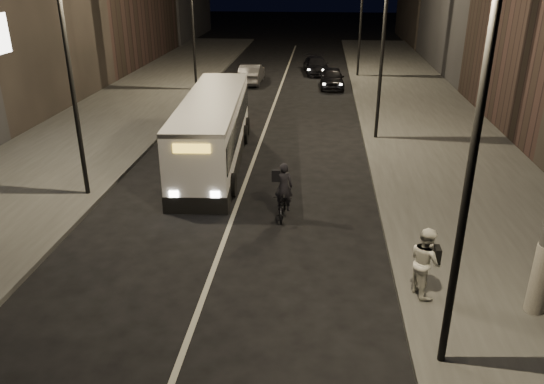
% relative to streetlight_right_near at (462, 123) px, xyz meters
% --- Properties ---
extents(ground, '(180.00, 180.00, 0.00)m').
position_rel_streetlight_right_near_xyz_m(ground, '(-5.33, 4.00, -5.36)').
color(ground, black).
rests_on(ground, ground).
extents(sidewalk_right, '(7.00, 70.00, 0.16)m').
position_rel_streetlight_right_near_xyz_m(sidewalk_right, '(3.17, 18.00, -5.28)').
color(sidewalk_right, '#393936').
rests_on(sidewalk_right, ground).
extents(sidewalk_left, '(7.00, 70.00, 0.16)m').
position_rel_streetlight_right_near_xyz_m(sidewalk_left, '(-13.83, 18.00, -5.28)').
color(sidewalk_left, '#393936').
rests_on(sidewalk_left, ground).
extents(streetlight_right_near, '(1.20, 0.44, 8.12)m').
position_rel_streetlight_right_near_xyz_m(streetlight_right_near, '(0.00, 0.00, 0.00)').
color(streetlight_right_near, black).
rests_on(streetlight_right_near, sidewalk_right).
extents(streetlight_right_mid, '(1.20, 0.44, 8.12)m').
position_rel_streetlight_right_near_xyz_m(streetlight_right_mid, '(0.00, 16.00, 0.00)').
color(streetlight_right_mid, black).
rests_on(streetlight_right_mid, sidewalk_right).
extents(streetlight_right_far, '(1.20, 0.44, 8.12)m').
position_rel_streetlight_right_near_xyz_m(streetlight_right_far, '(0.00, 32.00, 0.00)').
color(streetlight_right_far, black).
rests_on(streetlight_right_far, sidewalk_right).
extents(streetlight_left_near, '(1.20, 0.44, 8.12)m').
position_rel_streetlight_right_near_xyz_m(streetlight_left_near, '(-10.66, 8.00, 0.00)').
color(streetlight_left_near, black).
rests_on(streetlight_left_near, sidewalk_left).
extents(streetlight_left_far, '(1.20, 0.44, 8.12)m').
position_rel_streetlight_right_near_xyz_m(streetlight_left_far, '(-10.66, 26.00, 0.00)').
color(streetlight_left_far, black).
rests_on(streetlight_left_far, sidewalk_left).
extents(city_bus, '(3.05, 10.75, 2.86)m').
position_rel_streetlight_right_near_xyz_m(city_bus, '(-7.00, 12.20, -3.80)').
color(city_bus, white).
rests_on(city_bus, ground).
extents(cyclist_on_bicycle, '(0.65, 1.76, 2.02)m').
position_rel_streetlight_right_near_xyz_m(cyclist_on_bicycle, '(-3.60, 6.97, -4.69)').
color(cyclist_on_bicycle, black).
rests_on(cyclist_on_bicycle, ground).
extents(pedestrian_woman, '(0.95, 1.07, 1.84)m').
position_rel_streetlight_right_near_xyz_m(pedestrian_woman, '(0.27, 2.51, -4.28)').
color(pedestrian_woman, silver).
rests_on(pedestrian_woman, sidewalk_right).
extents(car_near, '(1.70, 4.02, 1.35)m').
position_rel_streetlight_right_near_xyz_m(car_near, '(-1.73, 28.05, -4.68)').
color(car_near, black).
rests_on(car_near, ground).
extents(car_mid, '(1.51, 4.26, 1.40)m').
position_rel_streetlight_right_near_xyz_m(car_mid, '(-7.54, 28.98, -4.66)').
color(car_mid, '#353537').
rests_on(car_mid, ground).
extents(car_far, '(2.36, 4.59, 1.27)m').
position_rel_streetlight_right_near_xyz_m(car_far, '(-2.90, 33.25, -4.72)').
color(car_far, black).
rests_on(car_far, ground).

